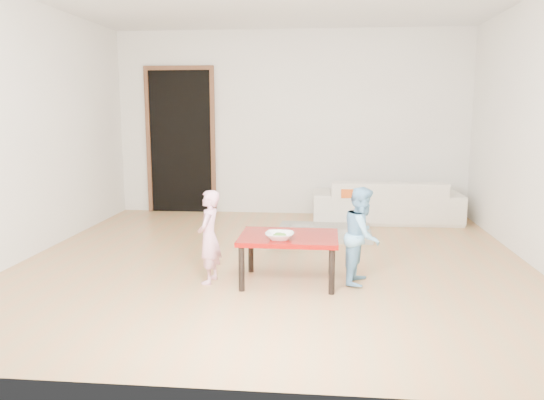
# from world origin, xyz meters

# --- Properties ---
(floor) EXTENTS (5.00, 5.00, 0.01)m
(floor) POSITION_xyz_m (0.00, 0.00, 0.00)
(floor) COLOR tan
(floor) RESTS_ON ground
(back_wall) EXTENTS (5.00, 0.02, 2.60)m
(back_wall) POSITION_xyz_m (0.00, 2.50, 1.30)
(back_wall) COLOR white
(back_wall) RESTS_ON floor
(left_wall) EXTENTS (0.02, 5.00, 2.60)m
(left_wall) POSITION_xyz_m (-2.50, 0.00, 1.30)
(left_wall) COLOR white
(left_wall) RESTS_ON floor
(doorway) EXTENTS (1.02, 0.08, 2.11)m
(doorway) POSITION_xyz_m (-1.60, 2.48, 1.02)
(doorway) COLOR brown
(doorway) RESTS_ON back_wall
(sofa) EXTENTS (1.97, 0.80, 0.57)m
(sofa) POSITION_xyz_m (1.32, 2.05, 0.28)
(sofa) COLOR beige
(sofa) RESTS_ON floor
(cushion) EXTENTS (0.48, 0.44, 0.12)m
(cushion) POSITION_xyz_m (0.90, 1.86, 0.43)
(cushion) COLOR orange
(cushion) RESTS_ON sofa
(red_table) EXTENTS (0.85, 0.64, 0.42)m
(red_table) POSITION_xyz_m (0.19, -0.66, 0.21)
(red_table) COLOR maroon
(red_table) RESTS_ON floor
(bowl) EXTENTS (0.24, 0.24, 0.06)m
(bowl) POSITION_xyz_m (0.12, -0.81, 0.45)
(bowl) COLOR white
(bowl) RESTS_ON red_table
(broccoli) EXTENTS (0.12, 0.12, 0.06)m
(broccoli) POSITION_xyz_m (0.12, -0.81, 0.45)
(broccoli) COLOR #2D5919
(broccoli) RESTS_ON red_table
(child_pink) EXTENTS (0.22, 0.31, 0.81)m
(child_pink) POSITION_xyz_m (-0.49, -0.73, 0.41)
(child_pink) COLOR pink
(child_pink) RESTS_ON floor
(child_blue) EXTENTS (0.40, 0.47, 0.84)m
(child_blue) POSITION_xyz_m (0.82, -0.60, 0.42)
(child_blue) COLOR #67C0F0
(child_blue) RESTS_ON floor
(basin) EXTENTS (0.42, 0.42, 0.13)m
(basin) POSITION_xyz_m (0.05, 0.66, 0.07)
(basin) COLOR teal
(basin) RESTS_ON floor
(blanket) EXTENTS (1.14, 0.96, 0.06)m
(blanket) POSITION_xyz_m (0.50, 1.20, 0.03)
(blanket) COLOR #B1AC9C
(blanket) RESTS_ON floor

